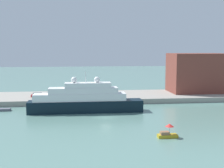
{
  "coord_description": "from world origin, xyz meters",
  "views": [
    {
      "loc": [
        -6.8,
        -71.14,
        16.59
      ],
      "look_at": [
        2.16,
        6.0,
        7.32
      ],
      "focal_mm": 48.91,
      "sensor_mm": 36.0,
      "label": 1
    }
  ],
  "objects_px": {
    "harbor_building": "(196,73)",
    "person_figure": "(51,96)",
    "mooring_bollard": "(122,97)",
    "large_yacht": "(84,100)",
    "work_barge": "(1,110)",
    "small_motorboat": "(167,133)",
    "parked_car": "(38,95)"
  },
  "relations": [
    {
      "from": "large_yacht",
      "to": "small_motorboat",
      "type": "height_order",
      "value": "large_yacht"
    },
    {
      "from": "mooring_bollard",
      "to": "small_motorboat",
      "type": "bearing_deg",
      "value": -84.53
    },
    {
      "from": "large_yacht",
      "to": "person_figure",
      "type": "xyz_separation_m",
      "value": [
        -9.32,
        12.31,
        -0.76
      ]
    },
    {
      "from": "harbor_building",
      "to": "parked_car",
      "type": "xyz_separation_m",
      "value": [
        -52.36,
        -4.44,
        -6.05
      ]
    },
    {
      "from": "person_figure",
      "to": "mooring_bollard",
      "type": "xyz_separation_m",
      "value": [
        20.74,
        -1.86,
        -0.4
      ]
    },
    {
      "from": "large_yacht",
      "to": "parked_car",
      "type": "bearing_deg",
      "value": 128.82
    },
    {
      "from": "parked_car",
      "to": "person_figure",
      "type": "relative_size",
      "value": 2.38
    },
    {
      "from": "mooring_bollard",
      "to": "parked_car",
      "type": "bearing_deg",
      "value": 165.19
    },
    {
      "from": "large_yacht",
      "to": "work_barge",
      "type": "height_order",
      "value": "large_yacht"
    },
    {
      "from": "harbor_building",
      "to": "mooring_bollard",
      "type": "relative_size",
      "value": 20.53
    },
    {
      "from": "work_barge",
      "to": "mooring_bollard",
      "type": "distance_m",
      "value": 33.99
    },
    {
      "from": "work_barge",
      "to": "parked_car",
      "type": "xyz_separation_m",
      "value": [
        8.11,
        13.24,
        1.73
      ]
    },
    {
      "from": "small_motorboat",
      "to": "mooring_bollard",
      "type": "bearing_deg",
      "value": 95.47
    },
    {
      "from": "large_yacht",
      "to": "work_barge",
      "type": "relative_size",
      "value": 5.8
    },
    {
      "from": "large_yacht",
      "to": "mooring_bollard",
      "type": "relative_size",
      "value": 33.86
    },
    {
      "from": "harbor_building",
      "to": "parked_car",
      "type": "relative_size",
      "value": 4.17
    },
    {
      "from": "harbor_building",
      "to": "mooring_bollard",
      "type": "xyz_separation_m",
      "value": [
        -27.16,
        -11.1,
        -6.14
      ]
    },
    {
      "from": "person_figure",
      "to": "large_yacht",
      "type": "bearing_deg",
      "value": -52.87
    },
    {
      "from": "small_motorboat",
      "to": "mooring_bollard",
      "type": "xyz_separation_m",
      "value": [
        -3.34,
        34.88,
        1.07
      ]
    },
    {
      "from": "large_yacht",
      "to": "work_barge",
      "type": "bearing_deg",
      "value": 169.95
    },
    {
      "from": "harbor_building",
      "to": "person_figure",
      "type": "bearing_deg",
      "value": -169.08
    },
    {
      "from": "harbor_building",
      "to": "mooring_bollard",
      "type": "distance_m",
      "value": 29.98
    },
    {
      "from": "small_motorboat",
      "to": "harbor_building",
      "type": "bearing_deg",
      "value": 62.61
    },
    {
      "from": "work_barge",
      "to": "mooring_bollard",
      "type": "relative_size",
      "value": 5.84
    },
    {
      "from": "work_barge",
      "to": "harbor_building",
      "type": "distance_m",
      "value": 63.48
    },
    {
      "from": "harbor_building",
      "to": "person_figure",
      "type": "relative_size",
      "value": 9.92
    },
    {
      "from": "small_motorboat",
      "to": "harbor_building",
      "type": "distance_m",
      "value": 52.29
    },
    {
      "from": "person_figure",
      "to": "small_motorboat",
      "type": "bearing_deg",
      "value": -56.76
    },
    {
      "from": "small_motorboat",
      "to": "person_figure",
      "type": "distance_m",
      "value": 43.95
    },
    {
      "from": "small_motorboat",
      "to": "work_barge",
      "type": "relative_size",
      "value": 0.72
    },
    {
      "from": "large_yacht",
      "to": "mooring_bollard",
      "type": "xyz_separation_m",
      "value": [
        11.43,
        10.45,
        -1.16
      ]
    },
    {
      "from": "work_barge",
      "to": "parked_car",
      "type": "bearing_deg",
      "value": 58.5
    }
  ]
}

